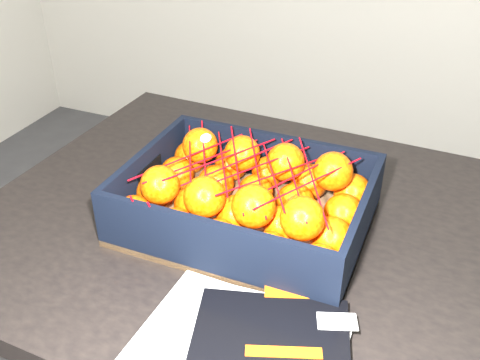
% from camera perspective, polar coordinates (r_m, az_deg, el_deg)
% --- Properties ---
extents(table, '(1.23, 0.84, 0.75)m').
position_cam_1_polar(table, '(1.03, 7.09, -10.03)').
color(table, black).
rests_on(table, ground).
extents(produce_crate, '(0.41, 0.31, 0.11)m').
position_cam_1_polar(produce_crate, '(0.97, 0.69, -3.02)').
color(produce_crate, '#926443').
rests_on(produce_crate, table).
extents(clementine_heap, '(0.39, 0.28, 0.12)m').
position_cam_1_polar(clementine_heap, '(0.95, 0.86, -1.71)').
color(clementine_heap, '#FF5505').
rests_on(clementine_heap, produce_crate).
extents(mesh_net, '(0.34, 0.27, 0.10)m').
position_cam_1_polar(mesh_net, '(0.92, 0.21, 1.10)').
color(mesh_net, red).
rests_on(mesh_net, clementine_heap).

